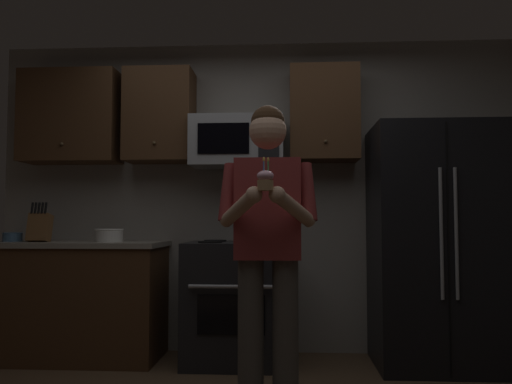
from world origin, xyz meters
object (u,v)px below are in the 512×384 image
object	(u,v)px
microwave	(237,142)
refrigerator	(434,245)
oven_range	(236,302)
person	(268,236)
bowl_large_white	(109,235)
knife_block	(40,227)
cupcake	(265,180)
bowl_small_colored	(13,237)

from	to	relation	value
microwave	refrigerator	bearing A→B (deg)	-6.03
oven_range	person	size ratio (longest dim) A/B	0.53
refrigerator	bowl_large_white	size ratio (longest dim) A/B	8.14
microwave	bowl_large_white	distance (m)	1.25
knife_block	person	size ratio (longest dim) A/B	0.18
microwave	person	size ratio (longest dim) A/B	0.42
bowl_large_white	microwave	bearing A→B (deg)	7.97
bowl_large_white	person	distance (m)	1.64
oven_range	person	world-z (taller)	person
microwave	knife_block	distance (m)	1.71
oven_range	knife_block	bearing A→B (deg)	-178.91
bowl_large_white	cupcake	distance (m)	1.88
refrigerator	knife_block	distance (m)	3.06
knife_block	bowl_small_colored	xyz separation A→B (m)	(-0.24, 0.04, -0.08)
oven_range	cupcake	bearing A→B (deg)	-78.01
oven_range	cupcake	xyz separation A→B (m)	(0.29, -1.36, 0.83)
oven_range	refrigerator	distance (m)	1.56
cupcake	oven_range	bearing A→B (deg)	101.99
oven_range	bowl_large_white	size ratio (longest dim) A/B	4.22
person	bowl_small_colored	bearing A→B (deg)	153.48
knife_block	microwave	bearing A→B (deg)	5.47
knife_block	cupcake	bearing A→B (deg)	-35.80
microwave	bowl_small_colored	distance (m)	1.95
oven_range	microwave	distance (m)	1.26
knife_block	bowl_large_white	bearing A→B (deg)	0.96
bowl_large_white	person	size ratio (longest dim) A/B	0.13
oven_range	bowl_small_colored	size ratio (longest dim) A/B	6.00
person	microwave	bearing A→B (deg)	104.09
bowl_large_white	cupcake	size ratio (longest dim) A/B	1.27
oven_range	knife_block	size ratio (longest dim) A/B	2.91
oven_range	bowl_small_colored	xyz separation A→B (m)	(-1.79, 0.01, 0.50)
refrigerator	cupcake	world-z (taller)	refrigerator
refrigerator	person	distance (m)	1.57
knife_block	oven_range	bearing A→B (deg)	1.09
refrigerator	oven_range	bearing A→B (deg)	178.50
refrigerator	cupcake	bearing A→B (deg)	-132.54
oven_range	refrigerator	size ratio (longest dim) A/B	0.52
microwave	bowl_large_white	world-z (taller)	microwave
refrigerator	bowl_large_white	xyz separation A→B (m)	(-2.50, 0.02, 0.07)
microwave	cupcake	xyz separation A→B (m)	(0.29, -1.48, -0.43)
microwave	bowl_small_colored	xyz separation A→B (m)	(-1.79, -0.11, -0.76)
oven_range	person	bearing A→B (deg)	-74.35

